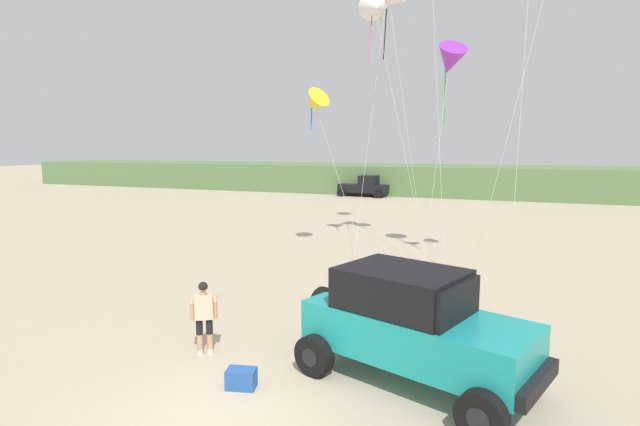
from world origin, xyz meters
TOP-DOWN VIEW (x-y plane):
  - ground_plane at (0.00, 0.00)m, footprint 220.00×220.00m
  - dune_ridge at (-5.53, 42.84)m, footprint 90.00×9.72m
  - jeep at (2.83, 2.48)m, footprint 5.01×3.65m
  - person_watching at (-1.78, 2.14)m, footprint 0.55×0.45m
  - cooler_box at (-0.20, 1.04)m, footprint 0.63×0.48m
  - distant_pickup at (-8.13, 37.47)m, footprint 4.79×2.85m
  - kite_black_sled at (2.13, 13.05)m, footprint 1.81×3.29m
  - kite_white_parafoil at (-3.29, 12.63)m, footprint 3.39×2.11m
  - kite_red_delta at (-0.97, 13.39)m, footprint 3.58×3.12m

SIDE VIEW (x-z plane):
  - ground_plane at x=0.00m, z-range 0.00..0.00m
  - cooler_box at x=-0.20m, z-range 0.00..0.38m
  - person_watching at x=-1.78m, z-range 0.10..1.77m
  - distant_pickup at x=-8.13m, z-range -0.05..1.93m
  - jeep at x=2.83m, z-range 0.07..2.33m
  - dune_ridge at x=-5.53m, z-range 0.00..2.78m
  - kite_white_parafoil at x=-3.29m, z-range 2.86..10.07m
  - kite_black_sled at x=2.13m, z-range 3.54..12.28m
  - kite_red_delta at x=-0.97m, z-range 4.78..15.73m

